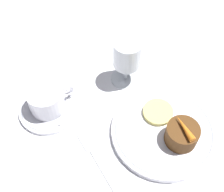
% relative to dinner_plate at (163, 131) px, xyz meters
% --- Properties ---
extents(ground_plane, '(3.00, 3.00, 0.00)m').
position_rel_dinner_plate_xyz_m(ground_plane, '(-0.02, 0.06, -0.01)').
color(ground_plane, white).
extents(dinner_plate, '(0.22, 0.22, 0.01)m').
position_rel_dinner_plate_xyz_m(dinner_plate, '(0.00, 0.00, 0.00)').
color(dinner_plate, white).
rests_on(dinner_plate, ground_plane).
extents(saucer, '(0.13, 0.13, 0.01)m').
position_rel_dinner_plate_xyz_m(saucer, '(-0.20, 0.17, -0.00)').
color(saucer, white).
rests_on(saucer, ground_plane).
extents(coffee_cup, '(0.10, 0.08, 0.06)m').
position_rel_dinner_plate_xyz_m(coffee_cup, '(-0.20, 0.17, 0.03)').
color(coffee_cup, white).
rests_on(coffee_cup, saucer).
extents(spoon, '(0.07, 0.09, 0.00)m').
position_rel_dinner_plate_xyz_m(spoon, '(-0.15, 0.16, 0.00)').
color(spoon, silver).
rests_on(spoon, saucer).
extents(wine_glass, '(0.07, 0.07, 0.12)m').
position_rel_dinner_plate_xyz_m(wine_glass, '(0.00, 0.17, 0.07)').
color(wine_glass, silver).
rests_on(wine_glass, ground_plane).
extents(fork, '(0.02, 0.18, 0.01)m').
position_rel_dinner_plate_xyz_m(fork, '(-0.15, 0.02, -0.01)').
color(fork, silver).
rests_on(fork, ground_plane).
extents(dessert_cake, '(0.07, 0.07, 0.04)m').
position_rel_dinner_plate_xyz_m(dessert_cake, '(0.02, -0.03, 0.03)').
color(dessert_cake, '#563314').
rests_on(dessert_cake, dinner_plate).
extents(carrot_garnish, '(0.02, 0.06, 0.01)m').
position_rel_dinner_plate_xyz_m(carrot_garnish, '(0.02, -0.03, 0.06)').
color(carrot_garnish, orange).
rests_on(carrot_garnish, dessert_cake).
extents(pineapple_slice, '(0.07, 0.07, 0.01)m').
position_rel_dinner_plate_xyz_m(pineapple_slice, '(0.01, 0.04, 0.01)').
color(pineapple_slice, '#EFE075').
rests_on(pineapple_slice, dinner_plate).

